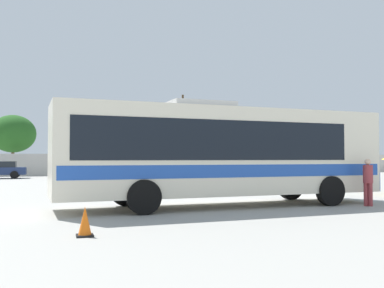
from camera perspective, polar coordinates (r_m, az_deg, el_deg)
name	(u,v)px	position (r m, az deg, el deg)	size (l,w,h in m)	color
ground_plane	(137,188)	(24.46, -7.30, -5.78)	(300.00, 300.00, 0.00)	#A3A099
perimeter_wall	(102,165)	(43.52, -11.81, -2.67)	(80.00, 0.30, 2.08)	beige
coach_bus_cream_blue	(220,151)	(15.07, 3.68, -0.93)	(11.69, 3.26, 3.59)	silver
attendant_by_bus_door	(368,179)	(16.34, 22.15, -4.33)	(0.47, 0.47, 1.65)	#99383D
parked_car_second_silver	(74,168)	(38.69, -15.30, -3.09)	(4.27, 1.99, 1.53)	#B7BABF
parked_car_third_grey	(140,168)	(40.24, -6.88, -3.14)	(4.08, 2.04, 1.47)	slate
utility_pole_near	(183,132)	(49.13, -1.22, 1.57)	(1.76, 0.62, 8.89)	#4C3823
roadside_tree_midleft	(13,134)	(50.31, -22.48, 1.25)	(4.76, 4.76, 6.32)	brown
roadside_tree_midright	(139,129)	(51.05, -6.97, 1.98)	(3.81, 3.81, 6.74)	brown
roadside_tree_right	(206,137)	(48.21, 1.88, 0.97)	(4.93, 4.93, 6.17)	brown
traffic_cone_on_apron	(85,222)	(9.65, -13.91, -9.92)	(0.36, 0.36, 0.64)	black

